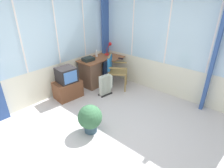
{
  "coord_description": "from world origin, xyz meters",
  "views": [
    {
      "loc": [
        -1.99,
        -1.82,
        2.35
      ],
      "look_at": [
        0.49,
        0.32,
        0.73
      ],
      "focal_mm": 28.98,
      "sensor_mm": 36.0,
      "label": 1
    }
  ],
  "objects": [
    {
      "name": "tv_remote",
      "position": [
        1.82,
        1.14,
        0.75
      ],
      "size": [
        0.05,
        0.15,
        0.02
      ],
      "primitive_type": "cube",
      "rotation": [
        0.0,
        0.0,
        0.03
      ],
      "color": "black",
      "rests_on": "desk"
    },
    {
      "name": "wooden_armchair",
      "position": [
        1.47,
        1.12,
        0.6
      ],
      "size": [
        0.66,
        0.67,
        0.92
      ],
      "color": "olive",
      "rests_on": "ground"
    },
    {
      "name": "curtain_east_far",
      "position": [
        2.06,
        -1.09,
        1.34
      ],
      "size": [
        0.28,
        0.09,
        2.68
      ],
      "primitive_type": "cube",
      "rotation": [
        0.0,
        0.0,
        0.07
      ],
      "color": "#345294",
      "rests_on": "ground"
    },
    {
      "name": "paper_tray",
      "position": [
        1.12,
        1.71,
        0.79
      ],
      "size": [
        0.32,
        0.26,
        0.09
      ],
      "primitive_type": "cube",
      "rotation": [
        0.0,
        0.0,
        -0.09
      ],
      "color": "#1F2927",
      "rests_on": "desk"
    },
    {
      "name": "east_window_panel",
      "position": [
        2.14,
        0.0,
        1.39
      ],
      "size": [
        0.07,
        3.96,
        2.78
      ],
      "color": "silver",
      "rests_on": "ground"
    },
    {
      "name": "spray_bottle",
      "position": [
        1.53,
        1.81,
        0.85
      ],
      "size": [
        0.06,
        0.06,
        0.22
      ],
      "color": "silver",
      "rests_on": "desk"
    },
    {
      "name": "ground",
      "position": [
        0.0,
        0.0,
        -0.03
      ],
      "size": [
        5.22,
        4.96,
        0.06
      ],
      "primitive_type": "cube",
      "color": "beige"
    },
    {
      "name": "north_window_panel",
      "position": [
        0.0,
        2.01,
        1.39
      ],
      "size": [
        4.22,
        0.07,
        2.78
      ],
      "color": "silver",
      "rests_on": "ground"
    },
    {
      "name": "curtain_corner",
      "position": [
        2.01,
        1.88,
        1.34
      ],
      "size": [
        0.28,
        0.08,
        2.68
      ],
      "primitive_type": "cube",
      "rotation": [
        0.0,
        0.0,
        0.02
      ],
      "color": "#345294",
      "rests_on": "ground"
    },
    {
      "name": "potted_plant",
      "position": [
        -0.21,
        0.26,
        0.31
      ],
      "size": [
        0.45,
        0.45,
        0.56
      ],
      "color": "#304A5A",
      "rests_on": "ground"
    },
    {
      "name": "tv_on_stand",
      "position": [
        0.31,
        1.63,
        0.35
      ],
      "size": [
        0.68,
        0.5,
        0.8
      ],
      "color": "brown",
      "rests_on": "ground"
    },
    {
      "name": "desk",
      "position": [
        1.15,
        1.66,
        0.4
      ],
      "size": [
        1.22,
        0.76,
        0.74
      ],
      "color": "brown",
      "rests_on": "ground"
    },
    {
      "name": "space_heater",
      "position": [
        1.04,
        1.0,
        0.27
      ],
      "size": [
        0.4,
        0.22,
        0.54
      ],
      "color": "silver",
      "rests_on": "ground"
    },
    {
      "name": "desk_lamp",
      "position": [
        1.92,
        1.64,
        0.99
      ],
      "size": [
        0.23,
        0.2,
        0.38
      ],
      "color": "red",
      "rests_on": "desk"
    }
  ]
}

